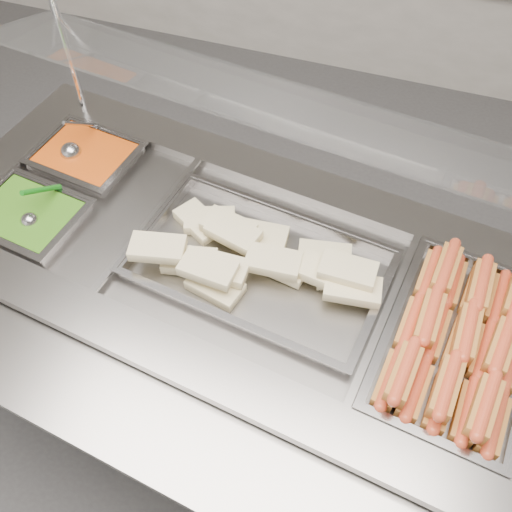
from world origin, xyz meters
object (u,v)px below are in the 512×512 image
(pan_wraps, at_px, (259,268))
(serving_spoon, at_px, (32,215))
(steam_counter, at_px, (243,334))
(ladle, at_px, (72,151))
(pan_hotdogs, at_px, (455,349))
(sneeze_guard, at_px, (277,105))

(pan_wraps, xyz_separation_m, serving_spoon, (-0.65, -0.06, 0.03))
(steam_counter, distance_m, ladle, 0.78)
(pan_hotdogs, bearing_deg, ladle, 166.80)
(pan_wraps, relative_size, serving_spoon, 4.09)
(steam_counter, relative_size, serving_spoon, 11.12)
(steam_counter, distance_m, pan_wraps, 0.40)
(steam_counter, height_order, pan_wraps, pan_wraps)
(sneeze_guard, bearing_deg, pan_hotdogs, -26.79)
(sneeze_guard, height_order, serving_spoon, sneeze_guard)
(sneeze_guard, distance_m, ladle, 0.73)
(sneeze_guard, relative_size, ladle, 8.89)
(ladle, bearing_deg, sneeze_guard, -0.19)
(sneeze_guard, bearing_deg, ladle, 179.81)
(pan_hotdogs, bearing_deg, serving_spoon, 179.38)
(steam_counter, bearing_deg, pan_wraps, -7.51)
(steam_counter, xyz_separation_m, sneeze_guard, (0.03, 0.20, 0.77))
(pan_wraps, height_order, serving_spoon, serving_spoon)
(sneeze_guard, bearing_deg, pan_wraps, -82.16)
(sneeze_guard, relative_size, pan_hotdogs, 2.84)
(pan_hotdogs, xyz_separation_m, pan_wraps, (-0.53, 0.07, 0.01))
(steam_counter, distance_m, sneeze_guard, 0.79)
(serving_spoon, bearing_deg, steam_counter, 6.19)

